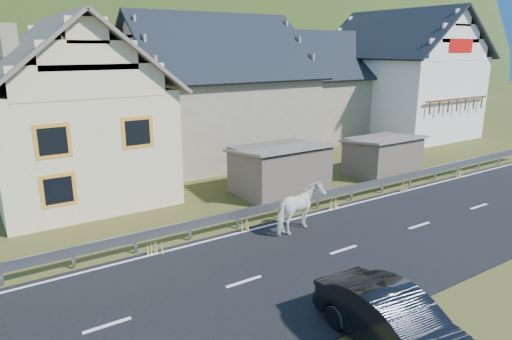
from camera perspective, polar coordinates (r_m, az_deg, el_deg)
ground at (r=18.92m, az=19.72°, el=-6.66°), size 160.00×160.00×0.00m
road at (r=18.91m, az=19.72°, el=-6.61°), size 60.00×7.00×0.04m
lane_markings at (r=18.90m, az=19.73°, el=-6.54°), size 60.00×6.60×0.01m
guardrail at (r=20.99m, az=11.91°, el=-2.31°), size 28.10×0.09×0.75m
shed_left at (r=21.63m, az=2.94°, el=0.01°), size 4.30×3.30×2.40m
shed_right at (r=25.59m, az=15.48°, el=1.63°), size 3.80×2.90×2.20m
house_cream at (r=22.89m, az=-22.30°, el=8.05°), size 7.80×9.80×8.30m
house_stone_a at (r=28.72m, az=-5.49°, el=10.87°), size 10.80×9.80×8.90m
house_stone_b at (r=36.04m, az=7.44°, el=11.04°), size 9.80×8.80×8.10m
house_white at (r=38.16m, az=17.53°, el=11.95°), size 8.80×10.80×9.70m
mountain at (r=193.19m, az=-27.21°, el=5.54°), size 440.00×280.00×260.00m
horse at (r=17.08m, az=5.50°, el=-4.79°), size 1.50×2.30×1.79m
car at (r=11.32m, az=17.03°, el=-17.84°), size 1.74×4.35×1.41m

